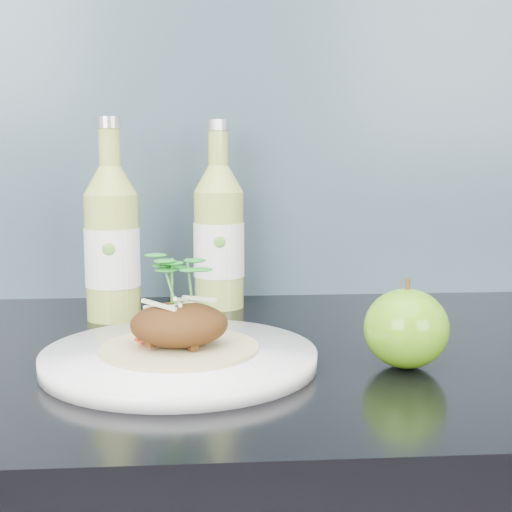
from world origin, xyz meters
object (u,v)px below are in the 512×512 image
at_px(cider_bottle_left, 112,244).
at_px(cider_bottle_right, 219,237).
at_px(green_apple, 406,328).
at_px(dinner_plate, 180,358).

height_order(cider_bottle_left, cider_bottle_right, same).
distance_m(green_apple, cider_bottle_left, 0.39).
relative_size(green_apple, cider_bottle_left, 0.40).
distance_m(cider_bottle_left, cider_bottle_right, 0.15).
relative_size(dinner_plate, green_apple, 2.76).
relative_size(dinner_plate, cider_bottle_right, 1.11).
height_order(dinner_plate, cider_bottle_right, cider_bottle_right).
relative_size(cider_bottle_left, cider_bottle_right, 1.00).
bearing_deg(dinner_plate, cider_bottle_right, 80.51).
distance_m(dinner_plate, cider_bottle_left, 0.25).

